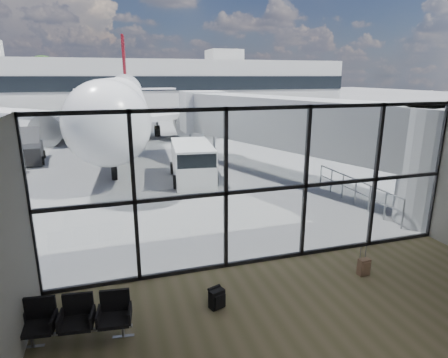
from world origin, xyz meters
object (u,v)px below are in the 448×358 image
seating_row (78,316)px  airliner (121,101)px  backpack (217,299)px  suitcase (364,267)px  belt_loader (29,152)px  service_van (192,162)px

seating_row → airliner: (2.22, 27.67, 2.58)m
seating_row → backpack: 3.02m
suitcase → belt_loader: (-11.18, 17.97, 0.41)m
belt_loader → service_van: bearing=-44.8°
suitcase → airliner: (-5.02, 27.26, 2.86)m
seating_row → suitcase: size_ratio=2.56×
seating_row → backpack: seating_row is taller
seating_row → belt_loader: size_ratio=0.49×
backpack → suitcase: size_ratio=0.61×
belt_loader → suitcase: bearing=-63.8°
suitcase → airliner: size_ratio=0.02×
service_van → backpack: bearing=-93.1°
seating_row → backpack: bearing=10.2°
seating_row → airliner: airliner is taller
seating_row → backpack: size_ratio=4.17×
seating_row → suitcase: 7.25m
suitcase → belt_loader: belt_loader is taller
seating_row → belt_loader: bearing=109.3°
airliner → belt_loader: airliner is taller
service_van → belt_loader: 11.42m
seating_row → service_van: size_ratio=0.47×
airliner → belt_loader: bearing=-119.1°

